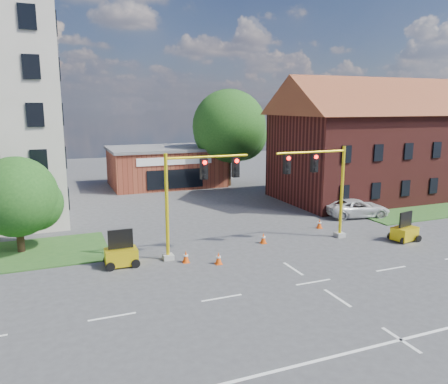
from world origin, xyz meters
The scene contains 16 objects.
ground centered at (0.00, 0.00, 0.00)m, with size 120.00×120.00×0.00m, color #3D3D3F.
grass_verge_ne centered at (18.00, 9.00, 0.04)m, with size 14.00×4.00×0.08m, color #23511E.
lane_markings centered at (0.00, -3.00, 0.01)m, with size 60.00×36.00×0.01m, color white, non-canonical shape.
brick_shop centered at (0.00, 29.98, 2.16)m, with size 12.40×8.40×4.30m.
townhouse_row centered at (18.00, 16.00, 5.93)m, with size 21.00×11.00×11.50m.
tree_large centered at (6.91, 27.08, 6.32)m, with size 8.47×8.06×10.63m.
tree_nw_front centered at (-13.75, 10.58, 3.33)m, with size 5.05×4.81×5.88m.
signal_mast_west centered at (-4.36, 6.00, 3.92)m, with size 5.30×0.60×6.20m.
signal_mast_east centered at (4.36, 6.00, 3.92)m, with size 5.30×0.60×6.20m.
trailer_west centered at (-8.68, 5.96, 0.63)m, with size 1.78×1.21×2.00m.
trailer_east centered at (9.49, 3.73, 0.59)m, with size 1.86×1.45×1.87m.
cone_a centered at (-3.55, 4.20, 0.34)m, with size 0.40×0.40×0.70m.
cone_b centered at (-5.18, 5.13, 0.34)m, with size 0.40×0.40×0.70m.
cone_c centered at (0.53, 6.67, 0.34)m, with size 0.40×0.40×0.70m.
cone_d centered at (5.95, 8.35, 0.34)m, with size 0.40×0.40×0.70m.
pickup_white centered at (10.73, 10.11, 0.71)m, with size 2.35×5.09×1.42m, color silver.
Camera 1 is at (-11.93, -17.66, 8.77)m, focal length 35.00 mm.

